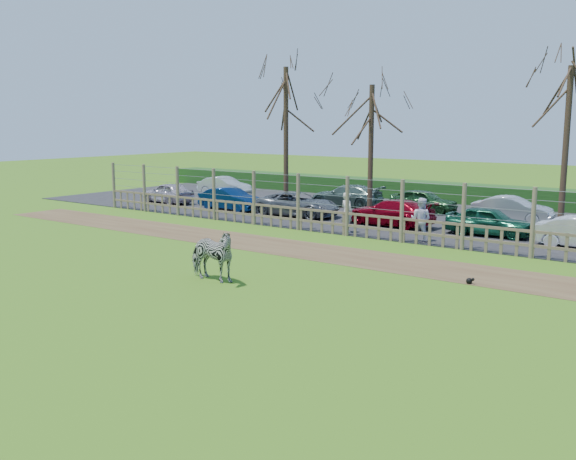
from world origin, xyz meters
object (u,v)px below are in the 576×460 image
Objects in this scene: car_4 at (489,221)px; car_7 at (224,186)px; car_10 at (423,201)px; tree_mid at (371,119)px; crow at (470,281)px; car_1 at (230,199)px; car_9 at (346,195)px; visitor_a at (347,212)px; tree_left at (286,104)px; tree_right at (568,109)px; car_2 at (297,204)px; car_11 at (513,209)px; visitor_b at (421,219)px; car_3 at (391,212)px; car_0 at (168,193)px; zebra at (211,255)px.

car_7 is at bearing 73.55° from car_4.
tree_mid is at bearing 146.98° from car_10.
tree_mid is 27.45× the size of crow.
car_1 is 13.77m from car_4.
car_9 is at bearing 91.62° from car_10.
visitor_a is 6.94× the size of crow.
tree_left is 1.07× the size of tree_right.
crow is 0.07× the size of car_1.
visitor_a is 0.40× the size of car_2.
car_7 is at bearing 57.20° from car_2.
crow is at bearing -170.89° from car_11.
tree_mid reaches higher than visitor_b.
tree_mid reaches higher than car_10.
car_10 is at bearing -68.17° from visitor_b.
tree_left is at bearing 145.72° from crow.
car_2 is 10.30m from car_11.
car_2 is at bearing -83.59° from car_1.
car_7 is at bearing -104.13° from car_3.
visitor_b reaches higher than car_0.
visitor_b is 0.42× the size of car_9.
car_7 is at bearing 41.30° from zebra.
tree_mid reaches higher than car_11.
tree_mid is 5.67m from car_9.
car_1 is 6.98m from car_7.
tree_mid reaches higher than crow.
crow is 0.07× the size of car_7.
visitor_a is 0.42× the size of car_9.
car_4 is (6.82, -2.11, -4.23)m from tree_mid.
car_4 is at bearing -17.19° from tree_mid.
tree_left is 11.35m from visitor_b.
car_0 is 0.85× the size of car_3.
visitor_a is 15.30m from car_7.
car_3 is (5.13, 0.14, 0.00)m from car_2.
tree_mid is 12.76m from car_7.
car_0 is 4.99m from car_1.
car_0 is at bearing 101.33° from car_11.
visitor_b is at bearing -126.00° from tree_right.
tree_mid is at bearing 42.56° from car_9.
tree_right is 2.02× the size of car_11.
car_2 and car_10 have the same top height.
tree_mid reaches higher than car_0.
visitor_b reaches higher than car_4.
car_3 is at bearing 2.32° from zebra.
tree_mid is 1.87× the size of car_1.
crow is at bearing 75.43° from car_0.
tree_right is 11.94m from crow.
crow is at bearing -129.47° from car_2.
tree_mid is 14.53m from crow.
tree_left is at bearing 46.06° from car_2.
car_0 is 0.97× the size of car_7.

